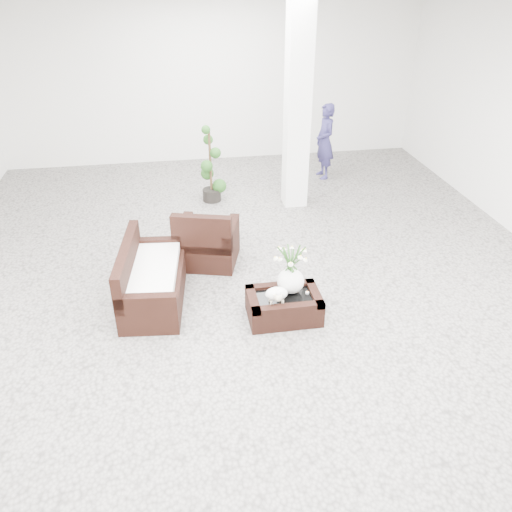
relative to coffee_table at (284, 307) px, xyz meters
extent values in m
plane|color=gray|center=(-0.27, 0.63, -0.16)|extent=(11.00, 11.00, 0.00)
cube|color=white|center=(0.93, 3.43, 1.59)|extent=(0.40, 0.40, 3.50)
cube|color=black|center=(0.00, 0.00, 0.00)|extent=(0.90, 0.60, 0.31)
ellipsoid|color=white|center=(-0.12, -0.10, 0.26)|extent=(0.28, 0.23, 0.21)
cylinder|color=white|center=(0.30, 0.02, 0.17)|extent=(0.04, 0.04, 0.03)
cube|color=black|center=(-0.82, 1.57, 0.30)|extent=(1.04, 1.01, 0.90)
cube|color=black|center=(-1.60, 0.65, 0.25)|extent=(0.90, 1.61, 0.82)
imported|color=navy|center=(1.83, 4.61, 0.60)|extent=(0.41, 0.58, 1.51)
camera|label=1|loc=(-1.22, -5.14, 3.80)|focal=36.14mm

